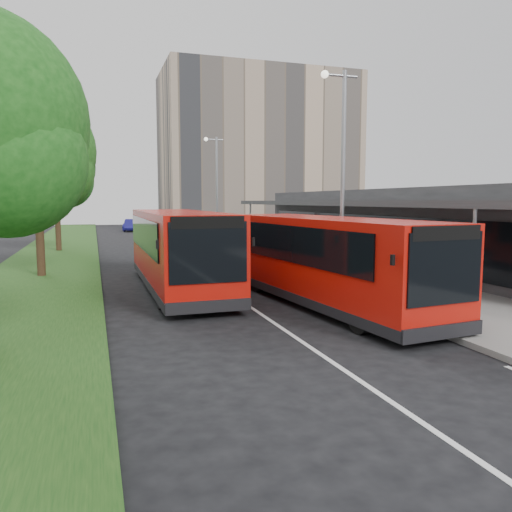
{
  "coord_description": "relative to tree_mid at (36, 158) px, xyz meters",
  "views": [
    {
      "loc": [
        -4.71,
        -14.9,
        3.41
      ],
      "look_at": [
        0.62,
        1.49,
        1.5
      ],
      "focal_mm": 35.0,
      "sensor_mm": 36.0,
      "label": 1
    }
  ],
  "objects": [
    {
      "name": "ground",
      "position": [
        7.01,
        -9.05,
        -5.25
      ],
      "size": [
        120.0,
        120.0,
        0.0
      ],
      "primitive_type": "plane",
      "color": "black",
      "rests_on": "ground"
    },
    {
      "name": "pavement",
      "position": [
        13.01,
        10.95,
        -5.17
      ],
      "size": [
        5.0,
        80.0,
        0.15
      ],
      "primitive_type": "cube",
      "color": "gray",
      "rests_on": "ground"
    },
    {
      "name": "grass_verge",
      "position": [
        0.01,
        10.95,
        -5.2
      ],
      "size": [
        5.0,
        80.0,
        0.1
      ],
      "primitive_type": "cube",
      "color": "#194215",
      "rests_on": "ground"
    },
    {
      "name": "lane_centre_line",
      "position": [
        7.01,
        5.95,
        -5.24
      ],
      "size": [
        0.12,
        70.0,
        0.01
      ],
      "primitive_type": "cube",
      "color": "silver",
      "rests_on": "ground"
    },
    {
      "name": "kerb_dashes",
      "position": [
        10.31,
        9.95,
        -5.24
      ],
      "size": [
        0.12,
        56.0,
        0.01
      ],
      "color": "silver",
      "rests_on": "ground"
    },
    {
      "name": "office_block",
      "position": [
        21.01,
        32.95,
        3.75
      ],
      "size": [
        22.0,
        12.0,
        18.0
      ],
      "primitive_type": "cube",
      "color": "tan",
      "rests_on": "ground"
    },
    {
      "name": "station_building",
      "position": [
        17.87,
        -1.05,
        -3.21
      ],
      "size": [
        7.7,
        26.0,
        4.0
      ],
      "color": "#2A2A2D",
      "rests_on": "ground"
    },
    {
      "name": "tree_mid",
      "position": [
        0.0,
        0.0,
        0.0
      ],
      "size": [
        5.06,
        5.06,
        8.13
      ],
      "color": "#321E14",
      "rests_on": "ground"
    },
    {
      "name": "tree_far",
      "position": [
        -0.0,
        12.0,
        0.05
      ],
      "size": [
        5.1,
        5.1,
        8.2
      ],
      "color": "#321E14",
      "rests_on": "ground"
    },
    {
      "name": "lamp_post_near",
      "position": [
        11.13,
        -7.05,
        -0.53
      ],
      "size": [
        1.44,
        0.28,
        8.0
      ],
      "color": "gray",
      "rests_on": "pavement"
    },
    {
      "name": "lamp_post_far",
      "position": [
        11.13,
        12.95,
        -0.53
      ],
      "size": [
        1.44,
        0.28,
        8.0
      ],
      "color": "gray",
      "rests_on": "pavement"
    },
    {
      "name": "bus_main",
      "position": [
        9.42,
        -9.53,
        -3.78
      ],
      "size": [
        3.57,
        10.35,
        2.87
      ],
      "rotation": [
        0.0,
        0.0,
        0.1
      ],
      "color": "#B11209",
      "rests_on": "ground"
    },
    {
      "name": "bus_second",
      "position": [
        5.34,
        -4.94,
        -3.71
      ],
      "size": [
        2.88,
        10.64,
        3.0
      ],
      "rotation": [
        0.0,
        0.0,
        0.0
      ],
      "color": "#B11209",
      "rests_on": "ground"
    },
    {
      "name": "litter_bin",
      "position": [
        12.64,
        0.66,
        -4.59
      ],
      "size": [
        0.72,
        0.72,
        1.02
      ],
      "primitive_type": "cylinder",
      "rotation": [
        0.0,
        0.0,
        0.33
      ],
      "color": "#372316",
      "rests_on": "pavement"
    },
    {
      "name": "bollard",
      "position": [
        12.61,
        8.31,
        -4.62
      ],
      "size": [
        0.2,
        0.2,
        0.95
      ],
      "primitive_type": "cylinder",
      "rotation": [
        0.0,
        0.0,
        -0.41
      ],
      "color": "yellow",
      "rests_on": "pavement"
    },
    {
      "name": "car_near",
      "position": [
        8.63,
        29.92,
        -4.6
      ],
      "size": [
        2.02,
        3.97,
        1.29
      ],
      "primitive_type": "imported",
      "rotation": [
        0.0,
        0.0,
        0.13
      ],
      "color": "maroon",
      "rests_on": "ground"
    },
    {
      "name": "car_far",
      "position": [
        6.4,
        34.12,
        -4.57
      ],
      "size": [
        2.29,
        4.34,
        1.36
      ],
      "primitive_type": "imported",
      "rotation": [
        0.0,
        0.0,
        -0.22
      ],
      "color": "navy",
      "rests_on": "ground"
    }
  ]
}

